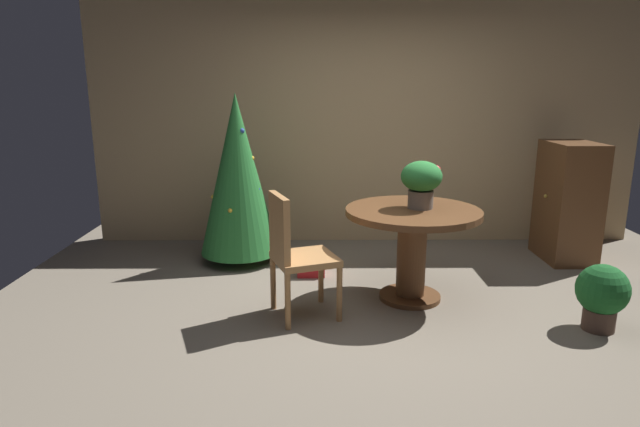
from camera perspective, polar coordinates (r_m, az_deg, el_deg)
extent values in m
plane|color=#756B5B|center=(4.17, 7.34, -11.20)|extent=(6.60, 6.60, 0.00)
cube|color=tan|center=(5.99, 4.92, 9.32)|extent=(6.00, 0.10, 2.60)
cylinder|color=brown|center=(4.58, 9.53, -8.68)|extent=(0.51, 0.51, 0.04)
cylinder|color=brown|center=(4.46, 9.71, -4.41)|extent=(0.24, 0.24, 0.68)
cylinder|color=brown|center=(4.36, 9.90, 0.15)|extent=(1.09, 1.09, 0.05)
cylinder|color=#665B51|center=(4.38, 10.65, 1.50)|extent=(0.20, 0.20, 0.14)
ellipsoid|color=#287533|center=(4.35, 10.76, 3.91)|extent=(0.33, 0.33, 0.25)
sphere|color=red|center=(4.46, 11.83, 3.99)|extent=(0.05, 0.05, 0.05)
sphere|color=red|center=(4.39, 12.28, 4.58)|extent=(0.07, 0.07, 0.07)
cylinder|color=#B27F4C|center=(4.39, 0.10, -6.77)|extent=(0.04, 0.04, 0.43)
cylinder|color=#B27F4C|center=(4.05, 2.08, -8.59)|extent=(0.04, 0.04, 0.43)
cylinder|color=#B27F4C|center=(4.27, -5.02, -7.40)|extent=(0.04, 0.04, 0.43)
cylinder|color=#B27F4C|center=(3.92, -3.45, -9.36)|extent=(0.04, 0.04, 0.43)
cube|color=#B27F4C|center=(4.07, -1.59, -4.85)|extent=(0.57, 0.57, 0.05)
cube|color=#B27F4C|center=(3.94, -4.36, -1.47)|extent=(0.18, 0.39, 0.48)
cylinder|color=brown|center=(5.50, -8.44, -4.49)|extent=(0.10, 0.10, 0.10)
cone|color=#287533|center=(5.30, -8.76, 4.12)|extent=(0.78, 0.78, 1.57)
sphere|color=#2D51A8|center=(5.24, -6.67, 2.57)|extent=(0.05, 0.05, 0.05)
sphere|color=silver|center=(5.66, -10.16, -0.61)|extent=(0.06, 0.06, 0.06)
sphere|color=red|center=(5.34, -9.27, 8.24)|extent=(0.06, 0.06, 0.06)
sphere|color=gold|center=(5.11, -9.55, 0.31)|extent=(0.04, 0.04, 0.04)
sphere|color=gold|center=(5.41, -6.96, 3.31)|extent=(0.06, 0.06, 0.06)
sphere|color=gold|center=(5.26, -7.28, 5.86)|extent=(0.05, 0.05, 0.05)
sphere|color=gold|center=(5.35, -11.33, 1.75)|extent=(0.04, 0.04, 0.04)
sphere|color=#2D51A8|center=(5.20, -8.34, 8.71)|extent=(0.05, 0.05, 0.05)
cube|color=red|center=(5.05, -0.95, -5.65)|extent=(0.25, 0.23, 0.16)
cube|color=silver|center=(5.05, -0.95, -5.65)|extent=(0.26, 0.03, 0.16)
cube|color=brown|center=(5.91, 24.90, 1.13)|extent=(0.44, 0.67, 1.19)
sphere|color=#B29338|center=(5.80, 22.90, 1.72)|extent=(0.04, 0.04, 0.04)
cylinder|color=#4C382D|center=(4.46, 27.56, -9.92)|extent=(0.23, 0.23, 0.16)
sphere|color=#195623|center=(4.38, 27.88, -7.17)|extent=(0.37, 0.37, 0.37)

